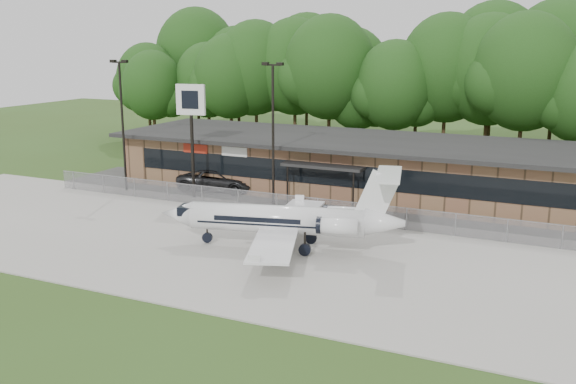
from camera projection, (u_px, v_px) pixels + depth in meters
The scene contains 11 objects.
ground at pixel (212, 305), 28.99m from camera, with size 160.00×160.00×0.00m, color #324A1A.
apron at pixel (287, 252), 36.05m from camera, with size 64.00×18.00×0.08m, color #9E9B93.
parking_lot at pixel (354, 206), 46.21m from camera, with size 50.00×9.00×0.06m, color #383835.
terminal at pixel (373, 166), 49.64m from camera, with size 41.00×11.65×4.30m.
fence at pixel (332, 211), 42.06m from camera, with size 46.00×0.04×1.52m.
treeline at pixel (429, 83), 64.36m from camera, with size 72.00×12.00×15.00m, color #1C3912, non-canonical shape.
light_pole_left at pixel (122, 116), 49.54m from camera, with size 1.55×0.30×10.23m.
light_pole_mid at pixel (273, 125), 44.23m from camera, with size 1.55×0.30×10.23m.
business_jet at pixel (286, 221), 36.31m from camera, with size 14.14×12.72×4.79m.
suv at pixel (219, 180), 50.72m from camera, with size 3.00×6.50×1.81m, color #2B2C2E.
pole_sign at pixel (191, 112), 47.16m from camera, with size 2.25×0.59×8.55m.
Camera 1 is at (14.45, -23.10, 11.67)m, focal length 40.00 mm.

